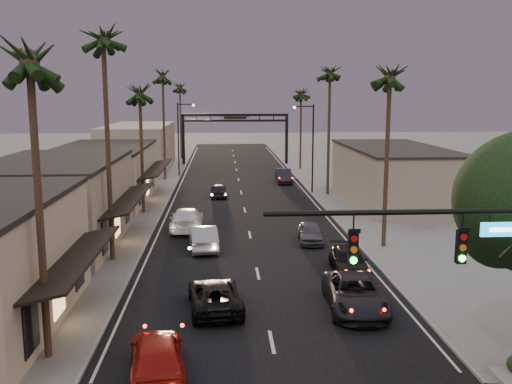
{
  "coord_description": "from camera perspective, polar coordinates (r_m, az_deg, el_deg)",
  "views": [
    {
      "loc": [
        -1.95,
        -11.72,
        9.92
      ],
      "look_at": [
        0.67,
        31.66,
        2.5
      ],
      "focal_mm": 40.0,
      "sensor_mm": 36.0,
      "label": 1
    }
  ],
  "objects": [
    {
      "name": "storefront_far",
      "position": [
        55.34,
        -14.95,
        1.65
      ],
      "size": [
        8.0,
        16.0,
        5.0
      ],
      "primitive_type": "cube",
      "color": "#C3B295",
      "rests_on": "ground"
    },
    {
      "name": "storefront_dist",
      "position": [
        77.82,
        -11.64,
        4.39
      ],
      "size": [
        8.0,
        20.0,
        6.0
      ],
      "primitive_type": "cube",
      "color": "gray",
      "rests_on": "ground"
    },
    {
      "name": "building_right",
      "position": [
        54.63,
        13.56,
        1.61
      ],
      "size": [
        8.0,
        18.0,
        5.0
      ],
      "primitive_type": "cube",
      "color": "gray",
      "rests_on": "ground"
    },
    {
      "name": "oncoming_red",
      "position": [
        21.29,
        -9.87,
        -15.83
      ],
      "size": [
        2.49,
        4.91,
        1.6
      ],
      "primitive_type": "imported",
      "rotation": [
        0.0,
        0.0,
        3.27
      ],
      "color": "#9E130B",
      "rests_on": "ground"
    },
    {
      "name": "streetlight_left",
      "position": [
        70.05,
        -7.56,
        5.85
      ],
      "size": [
        2.13,
        0.3,
        9.0
      ],
      "color": "black",
      "rests_on": "ground"
    },
    {
      "name": "ground",
      "position": [
        52.7,
        -1.27,
        -1.16
      ],
      "size": [
        200.0,
        200.0,
        0.0
      ],
      "primitive_type": "plane",
      "color": "slate",
      "rests_on": "ground"
    },
    {
      "name": "curbside_grey",
      "position": [
        39.0,
        5.46,
        -4.07
      ],
      "size": [
        1.88,
        4.05,
        1.34
      ],
      "primitive_type": "imported",
      "rotation": [
        0.0,
        0.0,
        -0.08
      ],
      "color": "#48484D",
      "rests_on": "ground"
    },
    {
      "name": "palm_lb",
      "position": [
        34.54,
        -15.07,
        15.13
      ],
      "size": [
        3.2,
        3.2,
        15.2
      ],
      "color": "#38281C",
      "rests_on": "ground"
    },
    {
      "name": "road",
      "position": [
        57.61,
        -1.46,
        -0.22
      ],
      "size": [
        14.0,
        120.0,
        0.02
      ],
      "primitive_type": "cube",
      "color": "black",
      "rests_on": "ground"
    },
    {
      "name": "sidewalk_left",
      "position": [
        64.92,
        -10.09,
        0.8
      ],
      "size": [
        5.0,
        92.0,
        0.12
      ],
      "primitive_type": "cube",
      "color": "slate",
      "rests_on": "ground"
    },
    {
      "name": "palm_la",
      "position": [
        21.81,
        -21.78,
        13.02
      ],
      "size": [
        3.2,
        3.2,
        13.2
      ],
      "color": "#38281C",
      "rests_on": "ground"
    },
    {
      "name": "oncoming_silver",
      "position": [
        37.26,
        -5.3,
        -4.55
      ],
      "size": [
        2.15,
        4.92,
        1.57
      ],
      "primitive_type": "imported",
      "rotation": [
        0.0,
        0.0,
        3.25
      ],
      "color": "#A6A7AC",
      "rests_on": "ground"
    },
    {
      "name": "streetlight_right",
      "position": [
        57.59,
        5.44,
        5.07
      ],
      "size": [
        2.13,
        0.3,
        9.0
      ],
      "color": "black",
      "rests_on": "ground"
    },
    {
      "name": "oncoming_white",
      "position": [
        42.66,
        -6.95,
        -2.7
      ],
      "size": [
        2.32,
        5.67,
        1.64
      ],
      "primitive_type": "imported",
      "rotation": [
        0.0,
        0.0,
        3.15
      ],
      "color": "white",
      "rests_on": "ground"
    },
    {
      "name": "curbside_far",
      "position": [
        65.11,
        2.77,
        1.61
      ],
      "size": [
        1.7,
        4.78,
        1.57
      ],
      "primitive_type": "imported",
      "rotation": [
        0.0,
        0.0,
        -0.01
      ],
      "color": "black",
      "rests_on": "ground"
    },
    {
      "name": "palm_rc",
      "position": [
        76.45,
        4.55,
        10.07
      ],
      "size": [
        3.2,
        3.2,
        12.2
      ],
      "color": "#38281C",
      "rests_on": "ground"
    },
    {
      "name": "oncoming_pickup",
      "position": [
        27.06,
        -4.14,
        -10.26
      ],
      "size": [
        2.79,
        5.21,
        1.39
      ],
      "primitive_type": "imported",
      "rotation": [
        0.0,
        0.0,
        3.24
      ],
      "color": "black",
      "rests_on": "ground"
    },
    {
      "name": "palm_far",
      "position": [
        89.96,
        -7.63,
        10.57
      ],
      "size": [
        3.2,
        3.2,
        13.2
      ],
      "color": "#38281C",
      "rests_on": "ground"
    },
    {
      "name": "palm_lc",
      "position": [
        48.18,
        -11.57,
        10.15
      ],
      "size": [
        3.2,
        3.2,
        12.2
      ],
      "color": "#38281C",
      "rests_on": "ground"
    },
    {
      "name": "palm_ra",
      "position": [
        37.28,
        13.27,
        11.78
      ],
      "size": [
        3.2,
        3.2,
        13.2
      ],
      "color": "#38281C",
      "rests_on": "ground"
    },
    {
      "name": "curbside_black",
      "position": [
        32.69,
        9.29,
        -6.87
      ],
      "size": [
        2.12,
        4.73,
        1.35
      ],
      "primitive_type": "imported",
      "rotation": [
        0.0,
        0.0,
        -0.05
      ],
      "color": "black",
      "rests_on": "ground"
    },
    {
      "name": "storefront_mid",
      "position": [
        39.95,
        -19.45,
        -1.21
      ],
      "size": [
        8.0,
        14.0,
        5.5
      ],
      "primitive_type": "cube",
      "color": "gray",
      "rests_on": "ground"
    },
    {
      "name": "oncoming_dgrey",
      "position": [
        55.92,
        -3.75,
        0.15
      ],
      "size": [
        1.68,
        3.97,
        1.34
      ],
      "primitive_type": "imported",
      "rotation": [
        0.0,
        0.0,
        3.17
      ],
      "color": "black",
      "rests_on": "ground"
    },
    {
      "name": "palm_ld",
      "position": [
        67.1,
        -9.34,
        11.69
      ],
      "size": [
        3.2,
        3.2,
        14.2
      ],
      "color": "#38281C",
      "rests_on": "ground"
    },
    {
      "name": "palm_rb",
      "position": [
        56.76,
        7.43,
        12.13
      ],
      "size": [
        3.2,
        3.2,
        14.2
      ],
      "color": "#38281C",
      "rests_on": "ground"
    },
    {
      "name": "arch",
      "position": [
        81.86,
        -2.1,
        6.61
      ],
      "size": [
        15.2,
        0.4,
        7.27
      ],
      "color": "black",
      "rests_on": "ground"
    },
    {
      "name": "traffic_signal",
      "position": [
        18.13,
        21.76,
        -6.49
      ],
      "size": [
        8.51,
        0.22,
        7.8
      ],
      "color": "black",
      "rests_on": "ground"
    },
    {
      "name": "curbside_near",
      "position": [
        27.36,
        9.89,
        -9.98
      ],
      "size": [
        2.88,
        5.71,
        1.55
      ],
      "primitive_type": "imported",
      "rotation": [
        0.0,
        0.0,
        -0.05
      ],
      "color": "black",
      "rests_on": "ground"
    },
    {
      "name": "sidewalk_right",
      "position": [
        65.49,
        6.65,
        0.96
      ],
      "size": [
        5.0,
        92.0,
        0.12
      ],
      "primitive_type": "cube",
      "color": "slate",
      "rests_on": "ground"
    }
  ]
}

